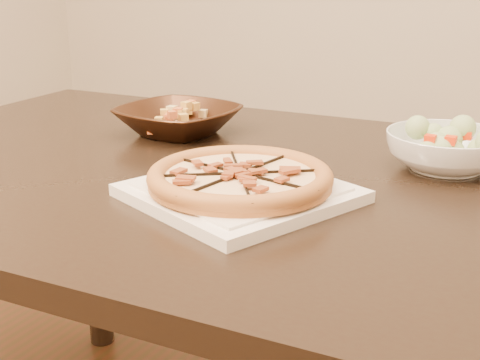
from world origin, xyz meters
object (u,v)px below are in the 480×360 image
(dining_table, at_px, (222,219))
(plate, at_px, (240,192))
(pizza, at_px, (240,177))
(salad_bowl, at_px, (447,151))
(bronze_bowl, at_px, (178,120))

(dining_table, distance_m, plate, 0.19)
(pizza, xyz_separation_m, salad_bowl, (0.24, 0.30, -0.00))
(plate, relative_size, bronze_bowl, 1.55)
(bronze_bowl, height_order, salad_bowl, salad_bowl)
(plate, xyz_separation_m, pizza, (-0.00, 0.00, 0.02))
(pizza, height_order, bronze_bowl, bronze_bowl)
(bronze_bowl, relative_size, salad_bowl, 1.14)
(plate, height_order, pizza, pizza)
(pizza, xyz_separation_m, bronze_bowl, (-0.30, 0.29, -0.00))
(pizza, distance_m, bronze_bowl, 0.42)
(plate, height_order, bronze_bowl, bronze_bowl)
(pizza, relative_size, salad_bowl, 1.35)
(pizza, height_order, salad_bowl, salad_bowl)
(dining_table, bearing_deg, salad_bowl, 27.59)
(plate, relative_size, salad_bowl, 1.77)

